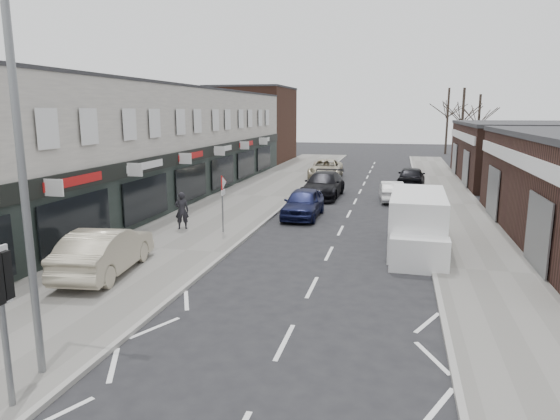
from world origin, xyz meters
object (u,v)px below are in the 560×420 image
Objects in this scene: parked_car_left_c at (326,169)px; parked_car_right_b at (411,177)px; parked_car_right_a at (391,191)px; white_van at (417,224)px; pedestrian at (182,211)px; parked_car_left_a at (303,203)px; parked_car_left_b at (323,185)px; sedan_on_pavement at (105,251)px; street_lamp at (29,162)px; warning_sign at (223,187)px.

parked_car_left_c is 8.01m from parked_car_right_b.
parked_car_right_b is (1.30, 5.76, 0.18)m from parked_car_right_a.
white_van is at bearing 93.63° from parked_car_right_b.
parked_car_left_a is (4.96, 4.44, -0.23)m from pedestrian.
pedestrian is at bearing -113.04° from parked_car_left_b.
white_van reaches higher than parked_car_right_a.
white_van is at bearing 156.25° from pedestrian.
sedan_on_pavement is 1.25× the size of parked_car_right_a.
parked_car_left_b reaches higher than parked_car_right_a.
street_lamp is at bearing 69.31° from parked_car_right_a.
street_lamp is 17.93m from parked_car_left_a.
warning_sign is 0.60× the size of parked_car_left_a.
parked_car_right_a is (7.36, 10.64, -1.56)m from warning_sign.
street_lamp is at bearing 104.88° from sedan_on_pavement.
parked_car_left_a is at bearing -89.26° from parked_car_left_b.
parked_car_left_b reaches higher than parked_car_right_b.
parked_car_right_b is at bearing 44.52° from parked_car_left_b.
street_lamp is at bearing 78.59° from parked_car_right_b.
white_van is 1.27× the size of parked_car_right_b.
white_van reaches higher than parked_car_right_b.
white_van is at bearing -158.39° from sedan_on_pavement.
sedan_on_pavement reaches higher than parked_car_left_a.
white_van is 22.26m from parked_car_left_c.
parked_car_right_a is at bearing 53.59° from parked_car_left_a.
pedestrian reaches higher than parked_car_right_b.
parked_car_right_b is at bearing -107.41° from parked_car_right_a.
street_lamp reaches higher than warning_sign.
parked_car_right_a is at bearing -125.85° from sedan_on_pavement.
street_lamp is 1.42× the size of parked_car_left_c.
parked_car_right_a is (-1.20, 11.37, -0.47)m from white_van.
pedestrian reaches higher than parked_car_left_c.
pedestrian is 0.31× the size of parked_car_left_b.
parked_car_right_b is (0.10, 17.12, -0.29)m from white_van.
sedan_on_pavement is (-10.49, -5.83, -0.19)m from white_van.
white_van is 10.71m from pedestrian.
sedan_on_pavement is 6.69m from pedestrian.
parked_car_left_b is (2.33, 23.93, -3.80)m from street_lamp.
street_lamp is at bearing -93.80° from parked_car_left_b.
parked_car_right_a is 0.81× the size of parked_car_right_b.
parked_car_right_b is (6.90, -4.07, 0.03)m from parked_car_left_c.
warning_sign is at bearing 92.84° from street_lamp.
parked_car_right_b is at bearing -122.24° from sedan_on_pavement.
white_van is 1.25× the size of sedan_on_pavement.
sedan_on_pavement is 1.07× the size of parked_car_left_a.
warning_sign reaches higher than parked_car_left_b.
parked_car_left_b is at bearing -10.96° from parked_car_right_a.
parked_car_left_c is at bearing 99.07° from parked_car_left_b.
street_lamp reaches higher than parked_car_right_a.
parked_car_right_a is (9.48, 10.51, -0.36)m from pedestrian.
white_van is 12.01m from sedan_on_pavement.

